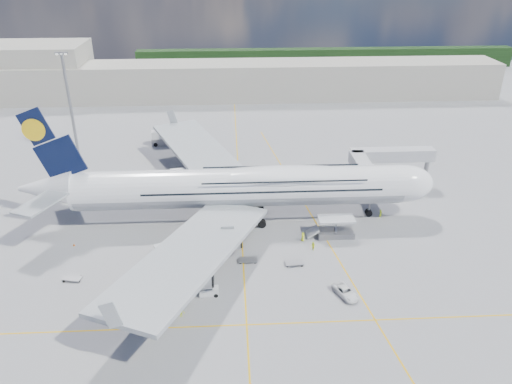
{
  "coord_description": "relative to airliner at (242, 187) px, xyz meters",
  "views": [
    {
      "loc": [
        -1.65,
        -74.03,
        47.67
      ],
      "look_at": [
        2.84,
        8.0,
        6.74
      ],
      "focal_mm": 35.0,
      "sensor_mm": 36.0,
      "label": 1
    }
  ],
  "objects": [
    {
      "name": "catering_truck_outer",
      "position": [
        -19.51,
        40.97,
        -5.08
      ],
      "size": [
        6.58,
        2.81,
        3.86
      ],
      "rotation": [
        0.0,
        0.0,
        0.08
      ],
      "color": "gray",
      "rests_on": "ground"
    },
    {
      "name": "taxi_line_cross",
      "position": [
        -0.26,
        -30.0,
        -6.86
      ],
      "size": [
        120.0,
        0.25,
        0.01
      ],
      "primitive_type": "cube",
      "color": "#DEA50B",
      "rests_on": "ground"
    },
    {
      "name": "dolly_back",
      "position": [
        -27.43,
        -18.09,
        -6.54
      ],
      "size": [
        3.16,
        2.12,
        0.43
      ],
      "rotation": [
        0.0,
        0.0,
        -0.21
      ],
      "color": "gray",
      "rests_on": "ground"
    },
    {
      "name": "terminal",
      "position": [
        -0.26,
        85.0,
        -0.87
      ],
      "size": [
        180.0,
        16.0,
        12.0
      ],
      "primitive_type": "cube",
      "color": "#B2AD9E",
      "rests_on": "ground"
    },
    {
      "name": "dolly_row_a",
      "position": [
        -14.04,
        -11.86,
        -5.79
      ],
      "size": [
        3.56,
        2.7,
        2.0
      ],
      "rotation": [
        0.0,
        0.0,
        0.36
      ],
      "color": "gray",
      "rests_on": "ground"
    },
    {
      "name": "cone_nose",
      "position": [
        26.8,
        5.54,
        -6.61
      ],
      "size": [
        0.42,
        0.42,
        0.53
      ],
      "color": "#DB590B",
      "rests_on": "ground"
    },
    {
      "name": "tree_line",
      "position": [
        39.74,
        130.0,
        -2.87
      ],
      "size": [
        160.0,
        6.0,
        8.0
      ],
      "primitive_type": "cube",
      "color": "#193814",
      "rests_on": "ground"
    },
    {
      "name": "dolly_row_c",
      "position": [
        -7.46,
        -11.4,
        -5.9
      ],
      "size": [
        3.19,
        2.4,
        1.8
      ],
      "rotation": [
        0.0,
        0.0,
        -0.35
      ],
      "color": "gray",
      "rests_on": "ground"
    },
    {
      "name": "taxi_line_main",
      "position": [
        -0.26,
        -10.0,
        -6.86
      ],
      "size": [
        0.25,
        220.0,
        0.01
      ],
      "primitive_type": "cube",
      "color": "#DEA50B",
      "rests_on": "ground"
    },
    {
      "name": "cone_wing_left_inner",
      "position": [
        -8.56,
        15.15,
        -6.62
      ],
      "size": [
        0.4,
        0.4,
        0.51
      ],
      "color": "#DB590B",
      "rests_on": "ground"
    },
    {
      "name": "service_van",
      "position": [
        14.88,
        -24.34,
        -6.2
      ],
      "size": [
        3.88,
        5.26,
        1.33
      ],
      "primitive_type": "imported",
      "rotation": [
        0.0,
        0.0,
        0.4
      ],
      "color": "white",
      "rests_on": "ground"
    },
    {
      "name": "crew_wing",
      "position": [
        -10.62,
        -7.36,
        -5.87
      ],
      "size": [
        0.58,
        1.21,
        2.0
      ],
      "primitive_type": "imported",
      "rotation": [
        0.0,
        0.0,
        1.49
      ],
      "color": "#E0F91A",
      "rests_on": "ground"
    },
    {
      "name": "crew_nose",
      "position": [
        26.85,
        -0.94,
        -6.02
      ],
      "size": [
        0.73,
        0.72,
        1.7
      ],
      "primitive_type": "imported",
      "rotation": [
        0.0,
        0.0,
        0.73
      ],
      "color": "#C5E718",
      "rests_on": "ground"
    },
    {
      "name": "jet_bridge",
      "position": [
        29.55,
        10.94,
        -0.02
      ],
      "size": [
        18.8,
        12.1,
        8.5
      ],
      "color": "#B7B7BC",
      "rests_on": "ground"
    },
    {
      "name": "cone_wing_right_inner",
      "position": [
        -6.09,
        -8.1,
        -6.63
      ],
      "size": [
        0.39,
        0.39,
        0.5
      ],
      "color": "#DB590B",
      "rests_on": "ground"
    },
    {
      "name": "cone_wing_right_outer",
      "position": [
        -5.79,
        -17.33,
        -6.56
      ],
      "size": [
        0.49,
        0.49,
        0.63
      ],
      "color": "#DB590B",
      "rests_on": "ground"
    },
    {
      "name": "dolly_row_b",
      "position": [
        -12.88,
        -13.79,
        -6.53
      ],
      "size": [
        3.37,
        2.47,
        0.44
      ],
      "rotation": [
        0.0,
        0.0,
        -0.32
      ],
      "color": "gray",
      "rests_on": "ground"
    },
    {
      "name": "dolly_nose_near",
      "position": [
        0.51,
        -14.53,
        -6.52
      ],
      "size": [
        3.11,
        1.68,
        0.45
      ],
      "rotation": [
        0.0,
        0.0,
        0.01
      ],
      "color": "gray",
      "rests_on": "ground"
    },
    {
      "name": "cone_tail",
      "position": [
        -29.89,
        -7.99,
        -6.63
      ],
      "size": [
        0.39,
        0.39,
        0.49
      ],
      "color": "#DB590B",
      "rests_on": "ground"
    },
    {
      "name": "airliner",
      "position": [
        0.0,
        0.0,
        0.0
      ],
      "size": [
        77.26,
        79.15,
        23.71
      ],
      "color": "white",
      "rests_on": "ground"
    },
    {
      "name": "crew_tug",
      "position": [
        -9.51,
        -27.77,
        -6.09
      ],
      "size": [
        1.08,
        0.7,
        1.56
      ],
      "primitive_type": "imported",
      "rotation": [
        0.0,
        0.0,
        0.13
      ],
      "color": "#D1EB18",
      "rests_on": "ground"
    },
    {
      "name": "dolly_nose_far",
      "position": [
        8.18,
        -15.83,
        -6.53
      ],
      "size": [
        3.09,
        1.8,
        0.44
      ],
      "rotation": [
        0.0,
        0.0,
        0.07
      ],
      "color": "gray",
      "rests_on": "ground"
    },
    {
      "name": "cargo_loader",
      "position": [
        16.56,
        -7.11,
        -5.62
      ],
      "size": [
        8.53,
        3.2,
        3.67
      ],
      "color": "silver",
      "rests_on": "ground"
    },
    {
      "name": "light_mast",
      "position": [
        -40.26,
        35.0,
        6.34
      ],
      "size": [
        3.0,
        0.7,
        25.5
      ],
      "color": "gray",
      "rests_on": "ground"
    },
    {
      "name": "hangar",
      "position": [
        -70.26,
        90.0,
        2.13
      ],
      "size": [
        40.0,
        22.0,
        18.0
      ],
      "primitive_type": "cube",
      "color": "#B2AD9E",
      "rests_on": "ground"
    },
    {
      "name": "catering_truck_inner",
      "position": [
        -11.39,
        13.93,
        -4.76
      ],
      "size": [
        7.89,
        4.18,
        4.47
      ],
      "rotation": [
        0.0,
        0.0,
        0.22
      ],
      "color": "gray",
      "rests_on": "ground"
    },
    {
      "name": "ground",
      "position": [
        -0.26,
        -10.0,
        -6.87
      ],
      "size": [
        300.0,
        300.0,
        0.0
      ],
      "primitive_type": "plane",
      "color": "gray",
      "rests_on": "ground"
    },
    {
      "name": "crew_loader",
      "position": [
        11.93,
        -11.68,
        -6.05
      ],
      "size": [
        0.92,
        0.99,
        1.63
      ],
      "primitive_type": "imported",
      "rotation": [
        0.0,
        0.0,
        -1.07
      ],
      "color": "#F0FF1A",
      "rests_on": "ground"
    },
    {
      "name": "crew_van",
      "position": [
        10.59,
        -8.53,
        -6.01
      ],
      "size": [
        0.85,
        0.99,
        1.71
      ],
      "primitive_type": "imported",
      "rotation": [
        0.0,
        0.0,
        2.02
      ],
      "color": "#D8E918",
      "rests_on": "ground"
    },
    {
      "name": "baggage_tug",
      "position": [
        -5.66,
        -23.13,
        -6.08
      ],
      "size": [
        2.9,
        1.43,
        1.79
      ],
      "rotation": [
        0.0,
        0.0,
        0.04
      ],
      "color": "silver",
      "rests_on": "ground"
    },
    {
      "name": "cone_wing_left_outer",
      "position": [
        -8.14,
        25.84,
        -6.58
      ],
      "size": [
        0.47,
        0.47,
        0.6
      ],
      "color": "#DB590B",
      "rests_on": "ground"
    },
    {
      "name": "taxi_line_diag",
      "position": [
        13.74,
        -0.0,
        -6.86
      ],
      "size": [
        14.16,
        99.06,
        0.01
      ],
      "primitive_type": "cube",
      "rotation": [
        0.0,
        0.0,
        0.14
      ],
      "color": "#DEA50B",
      "rests_on": "ground"
    }
  ]
}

